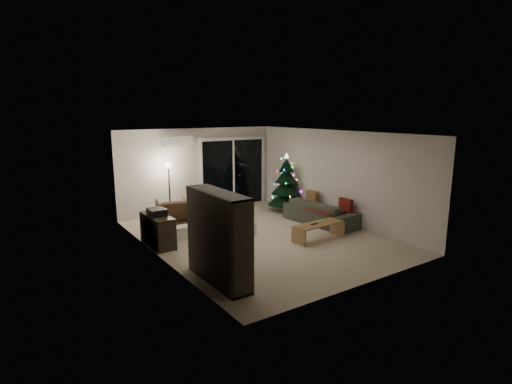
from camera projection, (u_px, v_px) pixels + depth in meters
room at (242, 185)px, 10.93m from camera, size 6.50×7.51×2.60m
bookshelf at (208, 239)px, 6.89m from camera, size 0.64×1.68×1.63m
media_cabinet at (158, 230)px, 9.01m from camera, size 0.45×1.13×0.70m
stereo at (157, 212)px, 8.92m from camera, size 0.36×0.42×0.15m
armchair at (172, 213)px, 10.51m from camera, size 0.96×0.97×0.73m
ottoman at (209, 223)px, 10.12m from camera, size 0.62×0.62×0.44m
cardboard_box_a at (182, 232)px, 9.54m from camera, size 0.43×0.33×0.30m
cardboard_box_b at (246, 229)px, 9.85m from camera, size 0.45×0.36×0.29m
side_table at (212, 203)px, 12.10m from camera, size 0.45×0.45×0.53m
floor_lamp at (170, 192)px, 11.17m from camera, size 0.25×0.25×1.54m
sofa at (321, 212)px, 10.77m from camera, size 1.01×2.20×0.63m
sofa_throw at (318, 208)px, 10.69m from camera, size 0.67×1.54×0.05m
cushion_a at (312, 198)px, 11.38m from camera, size 0.16×0.42×0.41m
cushion_b at (346, 207)px, 10.33m from camera, size 0.15×0.42×0.41m
coffee_table at (319, 232)px, 9.41m from camera, size 1.30×0.52×0.41m
remote_a at (314, 224)px, 9.29m from camera, size 0.16×0.05×0.02m
remote_b at (320, 222)px, 9.47m from camera, size 0.15×0.09×0.02m
christmas_tree at (286, 182)px, 12.04m from camera, size 1.29×1.29×1.77m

